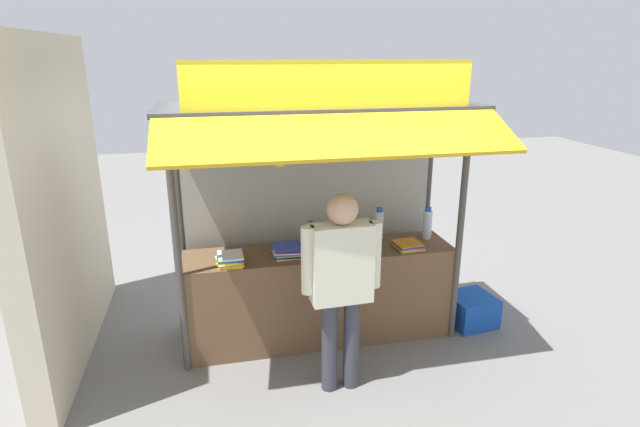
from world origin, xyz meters
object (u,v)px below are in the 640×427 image
at_px(banana_bunch_rightmost, 280,156).
at_px(plastic_crate, 471,310).
at_px(water_bottle_far_right, 427,224).
at_px(magazine_stack_front_left, 287,250).
at_px(water_bottle_left, 310,235).
at_px(vendor_person, 341,276).
at_px(magazine_stack_center, 230,259).
at_px(magazine_stack_right, 349,245).
at_px(magazine_stack_rear_center, 409,245).
at_px(banana_bunch_inner_right, 235,155).
at_px(water_bottle_far_left, 379,224).
at_px(banana_bunch_leftmost, 372,147).
at_px(water_bottle_mid_left, 363,231).

distance_m(banana_bunch_rightmost, plastic_crate, 2.56).
xyz_separation_m(water_bottle_far_right, magazine_stack_front_left, (-1.37, -0.13, -0.10)).
distance_m(water_bottle_left, vendor_person, 0.87).
bearing_deg(magazine_stack_center, banana_bunch_rightmost, -30.89).
bearing_deg(magazine_stack_right, magazine_stack_rear_center, -14.10).
bearing_deg(banana_bunch_inner_right, plastic_crate, 7.29).
bearing_deg(water_bottle_far_left, magazine_stack_center, -167.42).
bearing_deg(magazine_stack_right, vendor_person, -109.78).
bearing_deg(banana_bunch_leftmost, magazine_stack_front_left, 152.31).
height_order(magazine_stack_right, vendor_person, vendor_person).
xyz_separation_m(magazine_stack_rear_center, plastic_crate, (0.71, 0.03, -0.75)).
distance_m(banana_bunch_inner_right, banana_bunch_leftmost, 1.07).
height_order(banana_bunch_inner_right, banana_bunch_leftmost, same).
height_order(water_bottle_mid_left, magazine_stack_rear_center, water_bottle_mid_left).
distance_m(magazine_stack_rear_center, banana_bunch_leftmost, 1.11).
bearing_deg(magazine_stack_front_left, water_bottle_mid_left, 11.88).
relative_size(magazine_stack_rear_center, plastic_crate, 0.63).
relative_size(banana_bunch_rightmost, plastic_crate, 0.72).
distance_m(water_bottle_mid_left, magazine_stack_rear_center, 0.44).
bearing_deg(magazine_stack_rear_center, water_bottle_far_left, 122.07).
bearing_deg(magazine_stack_center, water_bottle_left, 16.53).
bearing_deg(water_bottle_far_right, plastic_crate, -22.02).
bearing_deg(water_bottle_left, banana_bunch_rightmost, -125.27).
height_order(water_bottle_far_right, banana_bunch_leftmost, banana_bunch_leftmost).
distance_m(water_bottle_far_right, banana_bunch_inner_right, 2.04).
distance_m(water_bottle_far_left, banana_bunch_leftmost, 1.06).
bearing_deg(water_bottle_left, magazine_stack_front_left, -151.44).
bearing_deg(magazine_stack_rear_center, banana_bunch_leftmost, -150.95).
distance_m(water_bottle_mid_left, magazine_stack_front_left, 0.76).
bearing_deg(vendor_person, water_bottle_left, 91.82).
xyz_separation_m(water_bottle_far_left, banana_bunch_leftmost, (-0.28, -0.56, 0.85)).
bearing_deg(magazine_stack_rear_center, vendor_person, -140.68).
bearing_deg(water_bottle_far_right, magazine_stack_front_left, -174.50).
height_order(water_bottle_far_left, banana_bunch_leftmost, banana_bunch_leftmost).
bearing_deg(water_bottle_mid_left, banana_bunch_rightmost, -149.62).
relative_size(magazine_stack_rear_center, banana_bunch_rightmost, 0.87).
height_order(water_bottle_mid_left, magazine_stack_right, water_bottle_mid_left).
relative_size(water_bottle_far_right, magazine_stack_front_left, 1.09).
relative_size(magazine_stack_front_left, magazine_stack_rear_center, 1.10).
bearing_deg(banana_bunch_leftmost, water_bottle_far_left, 63.39).
xyz_separation_m(magazine_stack_center, vendor_person, (0.80, -0.65, 0.06)).
distance_m(water_bottle_far_left, water_bottle_far_right, 0.46).
height_order(water_bottle_mid_left, water_bottle_left, water_bottle_left).
bearing_deg(magazine_stack_center, water_bottle_far_left, 12.58).
bearing_deg(water_bottle_mid_left, magazine_stack_front_left, -168.12).
relative_size(banana_bunch_leftmost, plastic_crate, 0.58).
bearing_deg(plastic_crate, banana_bunch_rightmost, -171.45).
bearing_deg(magazine_stack_rear_center, water_bottle_mid_left, 147.65).
xyz_separation_m(water_bottle_far_left, magazine_stack_rear_center, (0.19, -0.30, -0.12)).
bearing_deg(banana_bunch_inner_right, water_bottle_mid_left, 22.68).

